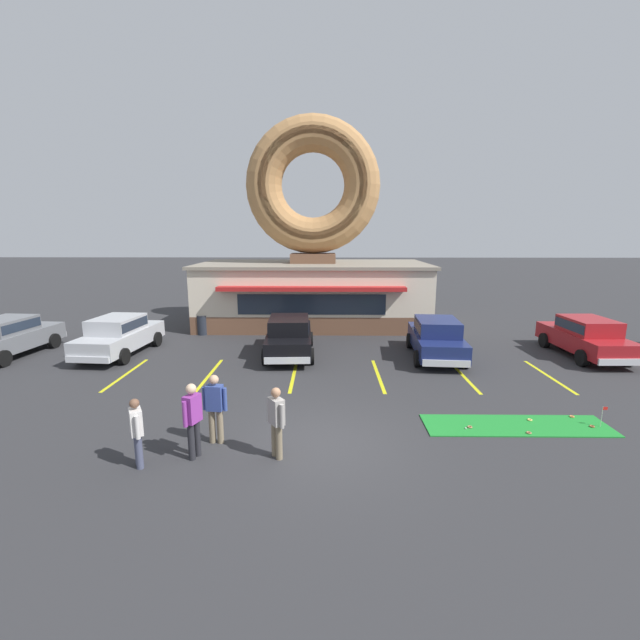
{
  "coord_description": "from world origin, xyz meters",
  "views": [
    {
      "loc": [
        0.09,
        -9.47,
        4.94
      ],
      "look_at": [
        -0.11,
        5.0,
        2.0
      ],
      "focal_mm": 24.0,
      "sensor_mm": 36.0,
      "label": 1
    }
  ],
  "objects_px": {
    "pedestrian_blue_sweater_man": "(215,405)",
    "pedestrian_clipboard_woman": "(137,430)",
    "car_navy": "(436,337)",
    "car_grey": "(7,336)",
    "car_black": "(289,334)",
    "car_silver": "(119,334)",
    "pedestrian_leather_jacket_man": "(193,417)",
    "trash_bin": "(203,325)",
    "car_red": "(586,336)",
    "pedestrian_hooded_kid": "(276,419)",
    "putting_flag_pin": "(604,412)",
    "golf_ball": "(466,428)"
  },
  "relations": [
    {
      "from": "pedestrian_blue_sweater_man",
      "to": "pedestrian_clipboard_woman",
      "type": "height_order",
      "value": "pedestrian_blue_sweater_man"
    },
    {
      "from": "pedestrian_clipboard_woman",
      "to": "car_red",
      "type": "bearing_deg",
      "value": 30.61
    },
    {
      "from": "car_black",
      "to": "pedestrian_hooded_kid",
      "type": "relative_size",
      "value": 2.82
    },
    {
      "from": "car_grey",
      "to": "trash_bin",
      "type": "relative_size",
      "value": 4.8
    },
    {
      "from": "pedestrian_leather_jacket_man",
      "to": "car_grey",
      "type": "bearing_deg",
      "value": 141.65
    },
    {
      "from": "car_red",
      "to": "pedestrian_leather_jacket_man",
      "type": "bearing_deg",
      "value": -148.59
    },
    {
      "from": "putting_flag_pin",
      "to": "trash_bin",
      "type": "distance_m",
      "value": 16.76
    },
    {
      "from": "car_black",
      "to": "trash_bin",
      "type": "distance_m",
      "value": 5.87
    },
    {
      "from": "car_navy",
      "to": "pedestrian_blue_sweater_man",
      "type": "relative_size",
      "value": 2.75
    },
    {
      "from": "pedestrian_leather_jacket_man",
      "to": "pedestrian_clipboard_woman",
      "type": "relative_size",
      "value": 1.13
    },
    {
      "from": "pedestrian_blue_sweater_man",
      "to": "trash_bin",
      "type": "height_order",
      "value": "pedestrian_blue_sweater_man"
    },
    {
      "from": "pedestrian_hooded_kid",
      "to": "pedestrian_blue_sweater_man",
      "type": "bearing_deg",
      "value": 156.43
    },
    {
      "from": "pedestrian_leather_jacket_man",
      "to": "car_black",
      "type": "bearing_deg",
      "value": 80.16
    },
    {
      "from": "pedestrian_hooded_kid",
      "to": "trash_bin",
      "type": "relative_size",
      "value": 1.69
    },
    {
      "from": "pedestrian_leather_jacket_man",
      "to": "trash_bin",
      "type": "xyz_separation_m",
      "value": [
        -3.18,
        11.86,
        -0.47
      ]
    },
    {
      "from": "putting_flag_pin",
      "to": "car_silver",
      "type": "xyz_separation_m",
      "value": [
        -15.68,
        6.63,
        0.43
      ]
    },
    {
      "from": "car_red",
      "to": "pedestrian_hooded_kid",
      "type": "xyz_separation_m",
      "value": [
        -11.64,
        -8.2,
        0.04
      ]
    },
    {
      "from": "car_grey",
      "to": "pedestrian_hooded_kid",
      "type": "xyz_separation_m",
      "value": [
        11.83,
        -7.86,
        0.04
      ]
    },
    {
      "from": "putting_flag_pin",
      "to": "car_black",
      "type": "distance_m",
      "value": 10.91
    },
    {
      "from": "putting_flag_pin",
      "to": "car_silver",
      "type": "bearing_deg",
      "value": 157.1
    },
    {
      "from": "car_silver",
      "to": "pedestrian_blue_sweater_man",
      "type": "relative_size",
      "value": 2.75
    },
    {
      "from": "trash_bin",
      "to": "pedestrian_leather_jacket_man",
      "type": "bearing_deg",
      "value": -75.01
    },
    {
      "from": "golf_ball",
      "to": "car_black",
      "type": "bearing_deg",
      "value": 126.78
    },
    {
      "from": "car_navy",
      "to": "car_black",
      "type": "height_order",
      "value": "same"
    },
    {
      "from": "car_grey",
      "to": "pedestrian_leather_jacket_man",
      "type": "height_order",
      "value": "pedestrian_leather_jacket_man"
    },
    {
      "from": "car_silver",
      "to": "car_black",
      "type": "distance_m",
      "value": 7.02
    },
    {
      "from": "car_red",
      "to": "pedestrian_leather_jacket_man",
      "type": "xyz_separation_m",
      "value": [
        -13.48,
        -8.23,
        0.1
      ]
    },
    {
      "from": "car_navy",
      "to": "pedestrian_clipboard_woman",
      "type": "distance_m",
      "value": 11.9
    },
    {
      "from": "car_navy",
      "to": "car_grey",
      "type": "height_order",
      "value": "same"
    },
    {
      "from": "putting_flag_pin",
      "to": "car_red",
      "type": "xyz_separation_m",
      "value": [
        3.39,
        6.6,
        0.43
      ]
    },
    {
      "from": "car_navy",
      "to": "pedestrian_hooded_kid",
      "type": "xyz_separation_m",
      "value": [
        -5.53,
        -7.95,
        0.04
      ]
    },
    {
      "from": "golf_ball",
      "to": "trash_bin",
      "type": "height_order",
      "value": "trash_bin"
    },
    {
      "from": "golf_ball",
      "to": "pedestrian_hooded_kid",
      "type": "xyz_separation_m",
      "value": [
        -4.68,
        -1.41,
        0.86
      ]
    },
    {
      "from": "car_silver",
      "to": "pedestrian_hooded_kid",
      "type": "relative_size",
      "value": 2.84
    },
    {
      "from": "car_grey",
      "to": "pedestrian_leather_jacket_man",
      "type": "xyz_separation_m",
      "value": [
        9.98,
        -7.9,
        0.1
      ]
    },
    {
      "from": "car_navy",
      "to": "car_red",
      "type": "bearing_deg",
      "value": 2.34
    },
    {
      "from": "car_silver",
      "to": "pedestrian_clipboard_woman",
      "type": "distance_m",
      "value": 9.75
    },
    {
      "from": "golf_ball",
      "to": "car_silver",
      "type": "height_order",
      "value": "car_silver"
    },
    {
      "from": "car_red",
      "to": "car_grey",
      "type": "xyz_separation_m",
      "value": [
        -23.46,
        -0.34,
        0.0
      ]
    },
    {
      "from": "car_navy",
      "to": "trash_bin",
      "type": "xyz_separation_m",
      "value": [
        -10.55,
        3.88,
        -0.37
      ]
    },
    {
      "from": "pedestrian_hooded_kid",
      "to": "pedestrian_leather_jacket_man",
      "type": "distance_m",
      "value": 1.84
    },
    {
      "from": "golf_ball",
      "to": "pedestrian_clipboard_woman",
      "type": "xyz_separation_m",
      "value": [
        -7.61,
        -1.83,
        0.79
      ]
    },
    {
      "from": "car_black",
      "to": "trash_bin",
      "type": "relative_size",
      "value": 4.75
    },
    {
      "from": "car_black",
      "to": "pedestrian_blue_sweater_man",
      "type": "xyz_separation_m",
      "value": [
        -1.12,
        -7.55,
        0.07
      ]
    },
    {
      "from": "pedestrian_clipboard_woman",
      "to": "pedestrian_blue_sweater_man",
      "type": "bearing_deg",
      "value": 37.83
    },
    {
      "from": "putting_flag_pin",
      "to": "pedestrian_hooded_kid",
      "type": "distance_m",
      "value": 8.42
    },
    {
      "from": "car_silver",
      "to": "trash_bin",
      "type": "height_order",
      "value": "car_silver"
    },
    {
      "from": "car_red",
      "to": "car_black",
      "type": "distance_m",
      "value": 12.05
    },
    {
      "from": "car_red",
      "to": "trash_bin",
      "type": "relative_size",
      "value": 4.71
    },
    {
      "from": "car_red",
      "to": "car_silver",
      "type": "xyz_separation_m",
      "value": [
        -19.07,
        0.03,
        0.0
      ]
    }
  ]
}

